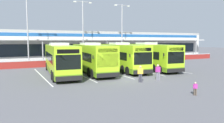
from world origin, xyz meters
name	(u,v)px	position (x,y,z in m)	size (l,w,h in m)	color
ground_plane	(132,78)	(0.00, 0.00, 0.00)	(200.00, 200.00, 0.00)	#56565B
terminal_building	(67,45)	(0.00, 26.91, 3.01)	(70.00, 13.00, 6.00)	silver
red_barrier_wall	(86,61)	(0.00, 14.50, 0.56)	(60.00, 0.40, 1.10)	maroon
coach_bus_leftmost	(60,60)	(-6.24, 6.02, 1.79)	(3.92, 12.34, 3.78)	#9ED11E
coach_bus_left_centre	(92,58)	(-2.16, 6.15, 1.79)	(3.92, 12.34, 3.78)	#9ED11E
coach_bus_centre	(122,57)	(2.34, 6.43, 1.79)	(3.92, 12.34, 3.78)	#9ED11E
coach_bus_right_centre	(149,56)	(6.51, 5.70, 1.79)	(3.92, 12.34, 3.78)	#9ED11E
bay_stripe_far_west	(42,76)	(-8.40, 6.00, 0.00)	(0.14, 13.00, 0.01)	silver
bay_stripe_west	(77,73)	(-4.20, 6.00, 0.00)	(0.14, 13.00, 0.01)	silver
bay_stripe_mid_west	(108,71)	(0.00, 6.00, 0.00)	(0.14, 13.00, 0.01)	silver
bay_stripe_centre	(135,69)	(4.20, 6.00, 0.00)	(0.14, 13.00, 0.01)	silver
bay_stripe_mid_east	(158,68)	(8.40, 6.00, 0.00)	(0.14, 13.00, 0.01)	silver
pedestrian_in_dark_coat	(140,73)	(-0.38, -2.18, 0.87)	(0.52, 0.40, 1.62)	#33333D
pedestrian_child	(195,88)	(0.43, -8.16, 0.54)	(0.32, 0.25, 1.00)	#4C4238
pedestrian_approaching_bus	(158,72)	(1.88, -2.03, 0.87)	(0.54, 0.35, 1.62)	slate
lamp_post_west	(27,26)	(-8.77, 16.67, 6.29)	(3.24, 0.28, 11.00)	#9E9EA3
lamp_post_centre	(83,28)	(0.50, 17.25, 6.29)	(3.24, 0.28, 11.00)	#9E9EA3
lamp_post_east	(122,29)	(8.46, 17.29, 6.29)	(3.24, 0.28, 11.00)	#9E9EA3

